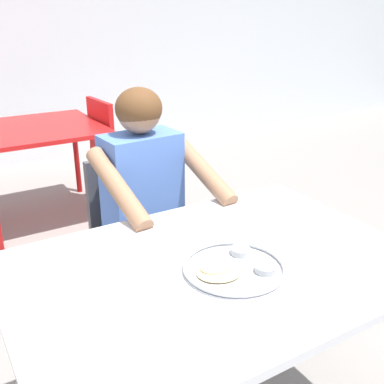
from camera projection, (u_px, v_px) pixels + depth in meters
The scene contains 6 objects.
table_foreground at pixel (214, 281), 1.48m from camera, with size 1.29×0.89×0.74m.
thali_tray at pixel (234, 267), 1.42m from camera, with size 0.32×0.32×0.03m.
chair_foreground at pixel (133, 226), 2.28m from camera, with size 0.41×0.41×0.83m.
diner_foreground at pixel (153, 199), 2.03m from camera, with size 0.52×0.57×1.20m.
table_background_red at pixel (36, 138), 3.29m from camera, with size 0.91×0.89×0.71m.
chair_red_right at pixel (114, 144), 3.58m from camera, with size 0.43×0.45×0.87m.
Camera 1 is at (-0.76, -1.09, 1.50)m, focal length 42.46 mm.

